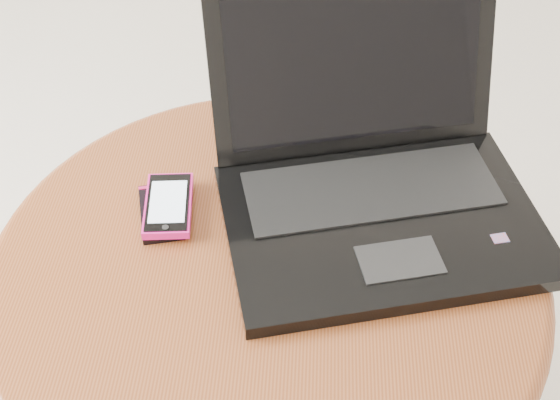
{
  "coord_description": "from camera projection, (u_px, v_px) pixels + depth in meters",
  "views": [
    {
      "loc": [
        0.03,
        -0.5,
        1.27
      ],
      "look_at": [
        -0.0,
        0.17,
        0.62
      ],
      "focal_mm": 49.2,
      "sensor_mm": 36.0,
      "label": 1
    }
  ],
  "objects": [
    {
      "name": "table",
      "position": [
        267.0,
        319.0,
        1.03
      ],
      "size": [
        0.7,
        0.7,
        0.56
      ],
      "color": "#512C13",
      "rests_on": "ground"
    },
    {
      "name": "phone_pink",
      "position": [
        168.0,
        205.0,
        0.99
      ],
      "size": [
        0.07,
        0.12,
        0.01
      ],
      "color": "#E31A82",
      "rests_on": "phone_black"
    },
    {
      "name": "laptop",
      "position": [
        374.0,
        176.0,
        0.98
      ],
      "size": [
        0.46,
        0.44,
        0.25
      ],
      "color": "black",
      "rests_on": "table"
    },
    {
      "name": "phone_black",
      "position": [
        161.0,
        212.0,
        1.0
      ],
      "size": [
        0.08,
        0.11,
        0.01
      ],
      "color": "black",
      "rests_on": "table"
    }
  ]
}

